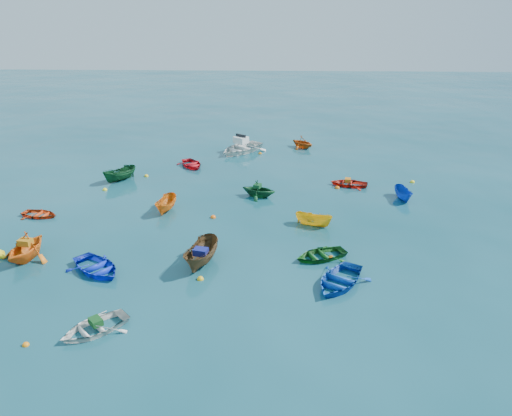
{
  "coord_description": "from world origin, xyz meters",
  "views": [
    {
      "loc": [
        1.18,
        -26.21,
        13.41
      ],
      "look_at": [
        0.0,
        5.0,
        0.4
      ],
      "focal_mm": 35.0,
      "sensor_mm": 36.0,
      "label": 1
    }
  ],
  "objects_px": {
    "dinghy_blue_sw": "(97,271)",
    "motorboat_white": "(241,152)",
    "dinghy_white_near": "(95,331)",
    "dinghy_blue_se": "(339,285)"
  },
  "relations": [
    {
      "from": "dinghy_blue_sw",
      "to": "dinghy_white_near",
      "type": "relative_size",
      "value": 1.15
    },
    {
      "from": "dinghy_white_near",
      "to": "dinghy_blue_sw",
      "type": "bearing_deg",
      "value": 154.07
    },
    {
      "from": "dinghy_white_near",
      "to": "dinghy_blue_se",
      "type": "height_order",
      "value": "dinghy_blue_se"
    },
    {
      "from": "dinghy_blue_se",
      "to": "motorboat_white",
      "type": "bearing_deg",
      "value": 135.74
    },
    {
      "from": "motorboat_white",
      "to": "dinghy_white_near",
      "type": "bearing_deg",
      "value": -62.3
    },
    {
      "from": "dinghy_blue_sw",
      "to": "dinghy_blue_se",
      "type": "xyz_separation_m",
      "value": [
        12.79,
        -0.86,
        0.0
      ]
    },
    {
      "from": "dinghy_blue_sw",
      "to": "motorboat_white",
      "type": "relative_size",
      "value": 0.69
    },
    {
      "from": "dinghy_blue_sw",
      "to": "dinghy_white_near",
      "type": "height_order",
      "value": "dinghy_blue_sw"
    },
    {
      "from": "dinghy_blue_sw",
      "to": "motorboat_white",
      "type": "bearing_deg",
      "value": 26.36
    },
    {
      "from": "dinghy_white_near",
      "to": "motorboat_white",
      "type": "xyz_separation_m",
      "value": [
        4.59,
        28.27,
        0.0
      ]
    }
  ]
}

